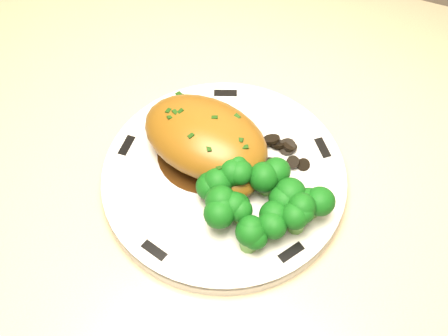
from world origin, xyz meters
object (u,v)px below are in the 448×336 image
(counter, at_px, (276,300))
(plate, at_px, (224,178))
(chicken_breast, at_px, (208,142))
(broccoli_florets, at_px, (260,202))

(counter, height_order, plate, counter)
(counter, bearing_deg, plate, -140.46)
(plate, bearing_deg, counter, 39.54)
(plate, relative_size, chicken_breast, 1.66)
(plate, distance_m, broccoli_florets, 0.07)
(counter, xyz_separation_m, chicken_breast, (-0.09, -0.04, 0.45))
(counter, xyz_separation_m, broccoli_florets, (-0.02, -0.09, 0.44))
(counter, relative_size, plate, 7.59)
(chicken_breast, height_order, broccoli_florets, chicken_breast)
(counter, distance_m, chicken_breast, 0.46)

